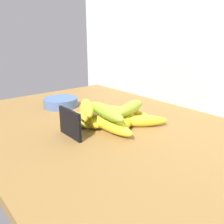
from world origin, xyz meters
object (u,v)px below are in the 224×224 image
chalkboard_sign (70,125)px  banana_8 (106,111)px  banana_2 (122,112)px  banana_6 (84,111)px  banana_7 (87,108)px  banana_4 (141,121)px  banana_3 (109,125)px  banana_0 (96,124)px  banana_9 (131,108)px  banana_1 (127,119)px  banana_5 (84,119)px  fruit_bowl (61,102)px

chalkboard_sign → banana_8: size_ratio=0.57×
banana_2 → banana_6: banana_6 is taller
banana_6 → banana_2: bearing=88.1°
banana_2 → banana_7: bearing=-96.3°
banana_6 → banana_7: size_ratio=1.13×
banana_2 → banana_4: banana_4 is taller
banana_3 → banana_8: banana_8 is taller
banana_4 → banana_7: (-13.32, -12.30, 3.77)cm
banana_0 → banana_2: banana_2 is taller
banana_0 → banana_9: (4.45, 10.88, 4.26)cm
banana_4 → banana_7: 18.52cm
banana_3 → banana_7: bearing=-170.9°
chalkboard_sign → banana_0: size_ratio=0.60×
banana_1 → banana_2: bearing=147.8°
banana_3 → banana_9: 9.85cm
banana_3 → banana_7: size_ratio=1.15×
banana_3 → banana_7: 10.38cm
banana_3 → banana_5: banana_3 is taller
banana_8 → banana_5: bearing=-162.3°
banana_2 → banana_8: (6.75, -13.15, 4.43)cm
banana_9 → banana_7: bearing=-132.7°
banana_0 → banana_7: bearing=177.0°
chalkboard_sign → banana_3: size_ratio=0.54×
banana_7 → banana_4: bearing=42.7°
banana_0 → banana_1: bearing=67.7°
banana_2 → banana_7: banana_7 is taller
banana_1 → banana_8: (-1.01, -8.26, 4.21)cm
banana_2 → banana_5: bearing=-96.4°
banana_4 → banana_0: bearing=-122.5°
fruit_bowl → banana_3: bearing=-2.0°
banana_2 → banana_5: same height
fruit_bowl → banana_9: (33.76, 7.86, 4.11)cm
banana_6 → banana_8: (7.29, 3.16, 0.93)cm
banana_7 → banana_2: bearing=83.7°
banana_2 → banana_9: size_ratio=1.31×
fruit_bowl → banana_9: bearing=13.1°
fruit_bowl → banana_6: bearing=-10.4°
banana_0 → banana_2: 15.19cm
fruit_bowl → banana_2: size_ratio=0.70×
banana_6 → banana_7: bearing=119.7°
banana_0 → banana_9: banana_9 is taller
banana_1 → banana_7: 13.87cm
banana_6 → banana_7: banana_7 is taller
fruit_bowl → banana_1: banana_1 is taller
chalkboard_sign → banana_6: size_ratio=0.54×
banana_3 → banana_6: 9.75cm
fruit_bowl → banana_7: 24.45cm
banana_1 → chalkboard_sign: bearing=-100.1°
banana_3 → banana_8: bearing=-169.2°
chalkboard_sign → banana_4: 23.54cm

